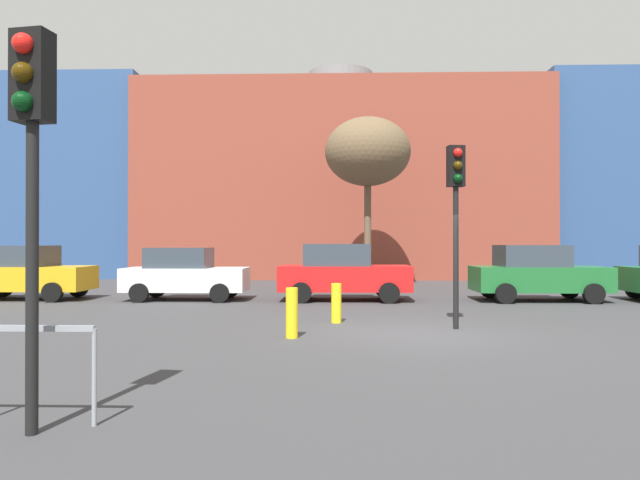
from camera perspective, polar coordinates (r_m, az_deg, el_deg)
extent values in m
plane|color=#38383A|center=(12.15, 9.52, -9.22)|extent=(200.00, 200.00, 0.00)
cube|color=brown|center=(35.76, 2.07, 5.09)|extent=(21.84, 13.66, 10.51)
cube|color=#2D4C7F|center=(38.89, -21.49, 5.06)|extent=(9.14, 12.29, 11.03)
cube|color=#2D4C7F|center=(39.09, 25.51, 5.04)|extent=(9.14, 12.29, 11.03)
cylinder|color=slate|center=(36.88, 2.07, 14.81)|extent=(4.00, 4.00, 2.00)
cube|color=gold|center=(21.44, -27.30, -3.41)|extent=(4.16, 1.78, 0.79)
cube|color=#333D47|center=(21.54, -27.87, -1.41)|extent=(2.08, 1.58, 0.69)
cylinder|color=black|center=(21.68, -23.02, -4.43)|extent=(0.63, 0.22, 0.63)
cylinder|color=black|center=(20.04, -25.21, -4.76)|extent=(0.63, 0.22, 0.63)
cylinder|color=black|center=(22.92, -29.13, -4.19)|extent=(0.63, 0.22, 0.63)
cube|color=white|center=(19.42, -13.21, -3.84)|extent=(4.00, 1.71, 0.76)
cube|color=#333D47|center=(19.45, -13.89, -1.73)|extent=(2.00, 1.52, 0.67)
cylinder|color=black|center=(20.02, -8.99, -4.83)|extent=(0.61, 0.21, 0.61)
cylinder|color=black|center=(18.30, -10.01, -5.26)|extent=(0.61, 0.21, 0.61)
cylinder|color=black|center=(20.65, -16.04, -4.69)|extent=(0.61, 0.21, 0.61)
cylinder|color=black|center=(18.99, -17.66, -5.07)|extent=(0.61, 0.21, 0.61)
cube|color=red|center=(18.77, 2.47, -3.82)|extent=(4.29, 1.84, 0.82)
cube|color=#333D47|center=(18.74, 1.69, -1.48)|extent=(2.14, 1.63, 0.71)
cylinder|color=black|center=(19.80, 6.44, -4.82)|extent=(0.65, 0.22, 0.65)
cylinder|color=black|center=(17.94, 6.94, -5.29)|extent=(0.65, 0.22, 0.65)
cylinder|color=black|center=(19.77, -1.58, -4.83)|extent=(0.65, 0.22, 0.65)
cylinder|color=black|center=(17.90, -1.92, -5.30)|extent=(0.65, 0.22, 0.65)
cube|color=#1E662D|center=(19.90, 21.07, -3.64)|extent=(4.20, 1.80, 0.80)
cube|color=#333D47|center=(19.78, 20.38, -1.49)|extent=(2.10, 1.60, 0.70)
cylinder|color=black|center=(21.26, 23.69, -4.50)|extent=(0.64, 0.22, 0.64)
cylinder|color=black|center=(19.57, 25.72, -4.86)|extent=(0.64, 0.22, 0.64)
cylinder|color=black|center=(20.40, 16.62, -4.69)|extent=(0.64, 0.22, 0.64)
cylinder|color=black|center=(18.64, 18.08, -5.11)|extent=(0.64, 0.22, 0.64)
cylinder|color=black|center=(22.18, 29.04, -4.32)|extent=(0.63, 0.22, 0.63)
cylinder|color=black|center=(6.28, -26.86, -3.42)|extent=(0.12, 0.12, 3.07)
cube|color=black|center=(6.48, -26.81, 14.39)|extent=(0.39, 0.29, 0.90)
sphere|color=red|center=(6.45, -27.60, 17.04)|extent=(0.20, 0.20, 0.20)
sphere|color=#3C2905|center=(6.37, -27.60, 14.64)|extent=(0.20, 0.20, 0.20)
sphere|color=black|center=(6.30, -27.61, 12.18)|extent=(0.20, 0.20, 0.20)
cylinder|color=black|center=(12.83, 13.45, -1.74)|extent=(0.12, 0.12, 3.12)
cube|color=black|center=(12.94, 13.43, 7.19)|extent=(0.39, 0.28, 0.90)
sphere|color=red|center=(12.84, 13.63, 8.51)|extent=(0.20, 0.20, 0.20)
sphere|color=#3C2905|center=(12.80, 13.63, 7.27)|extent=(0.20, 0.20, 0.20)
sphere|color=black|center=(12.77, 13.63, 6.02)|extent=(0.20, 0.20, 0.20)
cylinder|color=brown|center=(24.47, 4.80, 0.89)|extent=(0.30, 0.30, 4.80)
ellipsoid|color=brown|center=(24.78, 4.79, 8.80)|extent=(3.68, 3.68, 2.94)
cylinder|color=yellow|center=(13.51, 1.64, -6.33)|extent=(0.24, 0.24, 0.93)
cylinder|color=yellow|center=(11.37, -2.84, -7.30)|extent=(0.24, 0.24, 0.99)
cylinder|color=gray|center=(6.44, -21.66, -12.65)|extent=(0.05, 0.05, 1.00)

